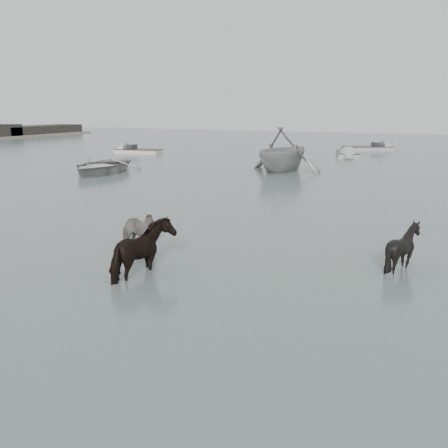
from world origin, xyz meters
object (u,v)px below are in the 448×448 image
at_px(rowboat_lead, 100,164).
at_px(pony_pinto, 137,221).
at_px(pony_dark, 144,243).
at_px(pony_black, 403,242).

bearing_deg(rowboat_lead, pony_pinto, -58.91).
xyz_separation_m(pony_dark, rowboat_lead, (-12.85, 14.96, -0.25)).
height_order(pony_pinto, pony_black, pony_pinto).
xyz_separation_m(pony_pinto, pony_dark, (1.74, -2.26, 0.11)).
bearing_deg(pony_pinto, rowboat_lead, 54.90).
bearing_deg(pony_pinto, pony_black, -70.29).
bearing_deg(pony_dark, rowboat_lead, 20.02).
distance_m(pony_pinto, rowboat_lead, 16.88).
xyz_separation_m(pony_black, rowboat_lead, (-18.46, 11.93, -0.12)).
relative_size(pony_dark, pony_black, 1.19).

